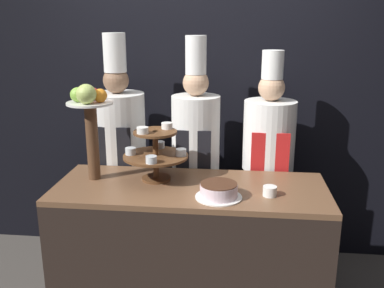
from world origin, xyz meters
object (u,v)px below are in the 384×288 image
(cup_white, at_px, (270,191))
(tiered_stand, at_px, (156,151))
(cake_round, at_px, (219,191))
(fruit_pedestal, at_px, (90,114))
(chef_center_right, at_px, (268,158))
(chef_left, at_px, (119,150))
(chef_center_left, at_px, (196,152))

(cup_white, bearing_deg, tiered_stand, 164.61)
(tiered_stand, distance_m, cake_round, 0.52)
(cake_round, bearing_deg, cup_white, 11.10)
(fruit_pedestal, distance_m, chef_center_right, 1.34)
(chef_center_right, bearing_deg, tiered_stand, -148.81)
(tiered_stand, distance_m, cup_white, 0.77)
(tiered_stand, height_order, cake_round, tiered_stand)
(cake_round, distance_m, chef_center_right, 0.79)
(chef_center_right, bearing_deg, cake_round, -114.85)
(fruit_pedestal, bearing_deg, chef_center_right, 23.01)
(fruit_pedestal, height_order, chef_center_right, chef_center_right)
(fruit_pedestal, height_order, cup_white, fruit_pedestal)
(fruit_pedestal, relative_size, chef_center_right, 0.37)
(tiered_stand, xyz_separation_m, chef_center_right, (0.76, 0.46, -0.17))
(cake_round, bearing_deg, tiered_stand, 148.55)
(cake_round, xyz_separation_m, chef_left, (-0.80, 0.72, 0.01))
(cup_white, bearing_deg, chef_center_left, 127.84)
(chef_left, bearing_deg, fruit_pedestal, -94.07)
(fruit_pedestal, distance_m, chef_center_left, 0.89)
(chef_center_left, bearing_deg, tiered_stand, -115.20)
(cake_round, distance_m, chef_left, 1.08)
(chef_left, xyz_separation_m, chef_center_left, (0.59, -0.00, 0.00))
(fruit_pedestal, xyz_separation_m, chef_left, (0.04, 0.50, -0.39))
(chef_center_left, distance_m, chef_center_right, 0.54)
(cup_white, relative_size, chef_center_left, 0.05)
(cake_round, height_order, cup_white, cake_round)
(fruit_pedestal, xyz_separation_m, cup_white, (1.14, -0.16, -0.41))
(chef_center_left, height_order, chef_center_right, chef_center_left)
(cup_white, distance_m, chef_center_right, 0.66)
(tiered_stand, distance_m, chef_left, 0.61)
(tiered_stand, relative_size, fruit_pedestal, 0.66)
(chef_left, height_order, chef_center_left, chef_left)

